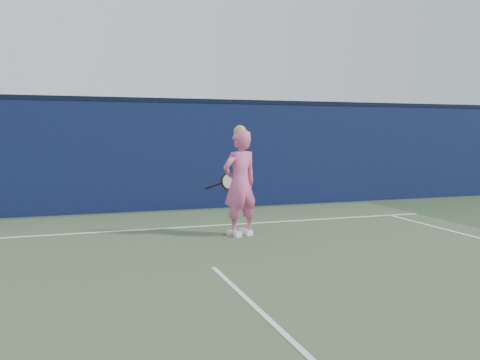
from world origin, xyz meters
name	(u,v)px	position (x,y,z in m)	size (l,w,h in m)	color
ground	(237,290)	(0.00, 0.00, 0.00)	(80.00, 80.00, 0.00)	#344A2D
backstop_wall	(150,157)	(0.00, 6.50, 1.25)	(24.00, 0.40, 2.50)	#0D1239
wall_cap	(150,100)	(0.00, 6.50, 2.55)	(24.00, 0.42, 0.10)	black
player	(240,183)	(1.02, 2.96, 0.93)	(0.78, 0.63, 1.93)	#E75995
racket	(227,182)	(0.90, 3.34, 0.92)	(0.60, 0.15, 0.32)	black
court_lines	(246,298)	(0.00, -0.33, 0.01)	(11.00, 12.04, 0.01)	white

